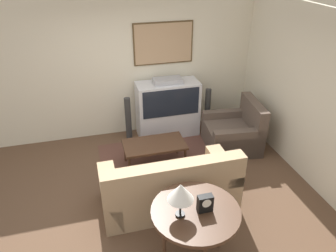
{
  "coord_description": "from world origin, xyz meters",
  "views": [
    {
      "loc": [
        -0.73,
        -3.88,
        3.44
      ],
      "look_at": [
        0.53,
        0.78,
        0.75
      ],
      "focal_mm": 35.0,
      "sensor_mm": 36.0,
      "label": 1
    }
  ],
  "objects_px": {
    "console_table": "(196,215)",
    "table_lamp": "(181,192)",
    "couch": "(170,187)",
    "mantel_clock": "(205,203)",
    "speaker_tower_left": "(128,122)",
    "armchair": "(234,133)",
    "speaker_tower_right": "(207,112)",
    "tv": "(168,109)",
    "coffee_table": "(154,146)"
  },
  "relations": [
    {
      "from": "coffee_table",
      "to": "mantel_clock",
      "type": "bearing_deg",
      "value": -86.49
    },
    {
      "from": "coffee_table",
      "to": "speaker_tower_left",
      "type": "relative_size",
      "value": 1.13
    },
    {
      "from": "tv",
      "to": "console_table",
      "type": "relative_size",
      "value": 1.17
    },
    {
      "from": "mantel_clock",
      "to": "speaker_tower_right",
      "type": "height_order",
      "value": "mantel_clock"
    },
    {
      "from": "tv",
      "to": "speaker_tower_right",
      "type": "distance_m",
      "value": 0.83
    },
    {
      "from": "armchair",
      "to": "speaker_tower_left",
      "type": "height_order",
      "value": "speaker_tower_left"
    },
    {
      "from": "tv",
      "to": "speaker_tower_right",
      "type": "height_order",
      "value": "tv"
    },
    {
      "from": "couch",
      "to": "coffee_table",
      "type": "xyz_separation_m",
      "value": [
        0.02,
        1.05,
        0.08
      ]
    },
    {
      "from": "mantel_clock",
      "to": "speaker_tower_right",
      "type": "relative_size",
      "value": 0.23
    },
    {
      "from": "speaker_tower_left",
      "to": "couch",
      "type": "bearing_deg",
      "value": -81.68
    },
    {
      "from": "armchair",
      "to": "speaker_tower_right",
      "type": "bearing_deg",
      "value": -151.7
    },
    {
      "from": "tv",
      "to": "mantel_clock",
      "type": "distance_m",
      "value": 3.09
    },
    {
      "from": "armchair",
      "to": "console_table",
      "type": "height_order",
      "value": "armchair"
    },
    {
      "from": "console_table",
      "to": "table_lamp",
      "type": "distance_m",
      "value": 0.45
    },
    {
      "from": "tv",
      "to": "speaker_tower_right",
      "type": "xyz_separation_m",
      "value": [
        0.81,
        -0.09,
        -0.13
      ]
    },
    {
      "from": "table_lamp",
      "to": "speaker_tower_right",
      "type": "distance_m",
      "value": 3.37
    },
    {
      "from": "console_table",
      "to": "speaker_tower_right",
      "type": "distance_m",
      "value": 3.21
    },
    {
      "from": "tv",
      "to": "mantel_clock",
      "type": "relative_size",
      "value": 5.75
    },
    {
      "from": "armchair",
      "to": "mantel_clock",
      "type": "distance_m",
      "value": 2.75
    },
    {
      "from": "couch",
      "to": "console_table",
      "type": "relative_size",
      "value": 1.89
    },
    {
      "from": "table_lamp",
      "to": "speaker_tower_left",
      "type": "distance_m",
      "value": 3.03
    },
    {
      "from": "armchair",
      "to": "mantel_clock",
      "type": "xyz_separation_m",
      "value": [
        -1.48,
        -2.25,
        0.57
      ]
    },
    {
      "from": "mantel_clock",
      "to": "speaker_tower_right",
      "type": "bearing_deg",
      "value": 68.01
    },
    {
      "from": "coffee_table",
      "to": "speaker_tower_right",
      "type": "distance_m",
      "value": 1.6
    },
    {
      "from": "console_table",
      "to": "mantel_clock",
      "type": "distance_m",
      "value": 0.2
    },
    {
      "from": "couch",
      "to": "console_table",
      "type": "xyz_separation_m",
      "value": [
        0.04,
        -0.98,
        0.37
      ]
    },
    {
      "from": "tv",
      "to": "speaker_tower_right",
      "type": "relative_size",
      "value": 1.3
    },
    {
      "from": "speaker_tower_left",
      "to": "mantel_clock",
      "type": "bearing_deg",
      "value": -81.77
    },
    {
      "from": "couch",
      "to": "table_lamp",
      "type": "height_order",
      "value": "table_lamp"
    },
    {
      "from": "armchair",
      "to": "speaker_tower_left",
      "type": "bearing_deg",
      "value": -103.81
    },
    {
      "from": "armchair",
      "to": "console_table",
      "type": "distance_m",
      "value": 2.75
    },
    {
      "from": "armchair",
      "to": "console_table",
      "type": "bearing_deg",
      "value": -28.69
    },
    {
      "from": "couch",
      "to": "coffee_table",
      "type": "bearing_deg",
      "value": -91.07
    },
    {
      "from": "console_table",
      "to": "speaker_tower_left",
      "type": "bearing_deg",
      "value": 96.43
    },
    {
      "from": "couch",
      "to": "armchair",
      "type": "height_order",
      "value": "couch"
    },
    {
      "from": "coffee_table",
      "to": "console_table",
      "type": "xyz_separation_m",
      "value": [
        0.03,
        -2.02,
        0.29
      ]
    },
    {
      "from": "tv",
      "to": "console_table",
      "type": "distance_m",
      "value": 3.06
    },
    {
      "from": "table_lamp",
      "to": "mantel_clock",
      "type": "bearing_deg",
      "value": -0.19
    },
    {
      "from": "coffee_table",
      "to": "mantel_clock",
      "type": "xyz_separation_m",
      "value": [
        0.13,
        -2.05,
        0.47
      ]
    },
    {
      "from": "mantel_clock",
      "to": "speaker_tower_left",
      "type": "distance_m",
      "value": 3.02
    },
    {
      "from": "speaker_tower_right",
      "to": "table_lamp",
      "type": "bearing_deg",
      "value": -116.72
    },
    {
      "from": "armchair",
      "to": "coffee_table",
      "type": "distance_m",
      "value": 1.62
    },
    {
      "from": "speaker_tower_left",
      "to": "console_table",
      "type": "bearing_deg",
      "value": -83.57
    },
    {
      "from": "couch",
      "to": "speaker_tower_left",
      "type": "xyz_separation_m",
      "value": [
        -0.29,
        1.96,
        0.12
      ]
    },
    {
      "from": "coffee_table",
      "to": "speaker_tower_right",
      "type": "bearing_deg",
      "value": 34.57
    },
    {
      "from": "armchair",
      "to": "speaker_tower_right",
      "type": "relative_size",
      "value": 1.14
    },
    {
      "from": "mantel_clock",
      "to": "speaker_tower_left",
      "type": "xyz_separation_m",
      "value": [
        -0.43,
        2.96,
        -0.43
      ]
    },
    {
      "from": "table_lamp",
      "to": "mantel_clock",
      "type": "distance_m",
      "value": 0.37
    },
    {
      "from": "table_lamp",
      "to": "mantel_clock",
      "type": "relative_size",
      "value": 2.09
    },
    {
      "from": "tv",
      "to": "console_table",
      "type": "bearing_deg",
      "value": -99.02
    }
  ]
}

